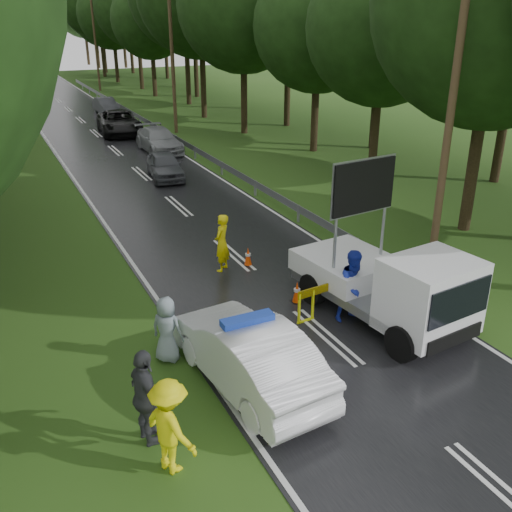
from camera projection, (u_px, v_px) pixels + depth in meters
ground at (326, 337)px, 14.74m from camera, size 160.00×160.00×0.00m
road at (96, 133)px, 39.61m from camera, size 7.00×140.00×0.02m
guardrail at (148, 122)px, 40.60m from camera, size 0.12×60.06×0.70m
utility_pole_near at (451, 112)px, 16.48m from camera, size 1.40×0.24×10.00m
utility_pole_mid at (172, 56)px, 38.04m from camera, size 1.40×0.24×10.00m
utility_pole_far at (95, 41)px, 59.60m from camera, size 1.40×0.24×10.00m
police_sedan at (248, 354)px, 12.55m from camera, size 2.15×4.91×1.73m
work_truck at (392, 285)px, 14.97m from camera, size 2.88×5.47×4.18m
barrier at (333, 290)px, 15.60m from camera, size 2.35×0.32×0.97m
officer at (222, 243)px, 18.18m from camera, size 0.82×0.81×1.90m
civilian at (354, 286)px, 15.21m from camera, size 0.99×0.78×2.00m
bystander_left at (170, 427)px, 10.12m from camera, size 1.12×1.39×1.88m
bystander_mid at (146, 398)px, 10.76m from camera, size 0.63×1.24×2.03m
bystander_right at (167, 330)px, 13.45m from camera, size 0.94×0.95×1.66m
queue_car_first at (165, 165)px, 28.68m from camera, size 2.05×4.01×1.31m
queue_car_second at (159, 140)px, 34.23m from camera, size 1.97×4.79×1.39m
queue_car_third at (119, 122)px, 39.22m from camera, size 3.12×5.87×1.57m
queue_car_fourth at (106, 106)px, 47.30m from camera, size 1.58×3.95×1.28m
cone_near_left at (281, 400)px, 11.79m from camera, size 0.32×0.32×0.68m
cone_center at (297, 292)px, 16.37m from camera, size 0.31×0.31×0.66m
cone_far at (248, 257)px, 18.80m from camera, size 0.30×0.30×0.64m
cone_left_mid at (219, 319)px, 14.88m from camera, size 0.33×0.33×0.70m
cone_right at (361, 269)px, 17.69m from camera, size 0.37×0.37×0.79m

